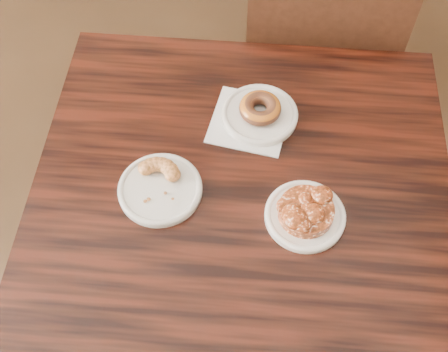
{
  "coord_description": "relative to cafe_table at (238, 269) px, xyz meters",
  "views": [
    {
      "loc": [
        0.22,
        -0.31,
        1.7
      ],
      "look_at": [
        0.26,
        0.26,
        0.8
      ],
      "focal_mm": 45.0,
      "sensor_mm": 36.0,
      "label": 1
    }
  ],
  "objects": [
    {
      "name": "plate_cruller",
      "position": [
        -0.16,
        0.02,
        0.38
      ],
      "size": [
        0.17,
        0.17,
        0.01
      ],
      "primitive_type": "cylinder",
      "color": "silver",
      "rests_on": "cafe_table"
    },
    {
      "name": "apple_fritter",
      "position": [
        0.12,
        -0.06,
        0.4
      ],
      "size": [
        0.15,
        0.15,
        0.03
      ],
      "primitive_type": null,
      "color": "#3F1806",
      "rests_on": "plate_fritter"
    },
    {
      "name": "cafe_table",
      "position": [
        0.0,
        0.0,
        0.0
      ],
      "size": [
        0.96,
        0.96,
        0.75
      ],
      "primitive_type": "cube",
      "rotation": [
        0.0,
        0.0,
        -0.16
      ],
      "color": "black",
      "rests_on": "floor"
    },
    {
      "name": "cruller_fragment",
      "position": [
        -0.16,
        0.02,
        0.4
      ],
      "size": [
        0.11,
        0.11,
        0.03
      ],
      "primitive_type": null,
      "color": "brown",
      "rests_on": "plate_cruller"
    },
    {
      "name": "plate_fritter",
      "position": [
        0.12,
        -0.06,
        0.38
      ],
      "size": [
        0.15,
        0.15,
        0.01
      ],
      "primitive_type": "cylinder",
      "color": "white",
      "rests_on": "cafe_table"
    },
    {
      "name": "glazed_donut",
      "position": [
        0.06,
        0.19,
        0.41
      ],
      "size": [
        0.09,
        0.09,
        0.03
      ],
      "primitive_type": "torus",
      "color": "#9A5A16",
      "rests_on": "plate_donut"
    },
    {
      "name": "plate_donut",
      "position": [
        0.06,
        0.19,
        0.38
      ],
      "size": [
        0.16,
        0.16,
        0.01
      ],
      "primitive_type": "cylinder",
      "color": "white",
      "rests_on": "napkin"
    },
    {
      "name": "chair_far",
      "position": [
        0.31,
        0.69,
        0.08
      ],
      "size": [
        0.54,
        0.54,
        0.9
      ],
      "primitive_type": null,
      "rotation": [
        0.0,
        0.0,
        2.92
      ],
      "color": "black",
      "rests_on": "floor"
    },
    {
      "name": "napkin",
      "position": [
        0.03,
        0.18,
        0.38
      ],
      "size": [
        0.2,
        0.2,
        0.0
      ],
      "primitive_type": "cube",
      "rotation": [
        0.0,
        0.0,
        -0.33
      ],
      "color": "white",
      "rests_on": "cafe_table"
    }
  ]
}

